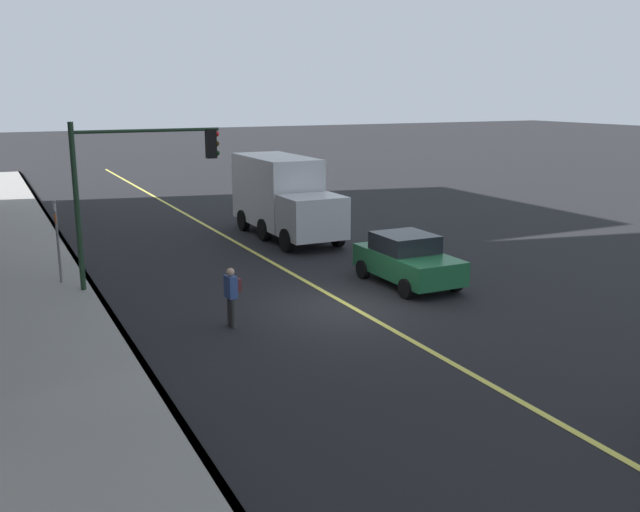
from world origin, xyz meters
TOP-DOWN VIEW (x-y plane):
  - ground at (0.00, 0.00)m, footprint 200.00×200.00m
  - sidewalk_slab at (0.00, 7.91)m, footprint 80.00×3.42m
  - curb_edge at (0.00, 6.28)m, footprint 80.00×0.16m
  - lane_stripe_center at (0.00, 0.00)m, footprint 80.00×0.16m
  - car_green at (1.16, -2.74)m, footprint 3.89×1.99m
  - truck_white at (9.88, -2.25)m, footprint 6.97×2.45m
  - pedestrian_with_backpack at (-0.27, 3.56)m, footprint 0.39×0.40m
  - traffic_light_mast at (4.50, 4.80)m, footprint 0.28×4.48m
  - street_sign_post at (5.70, 7.11)m, footprint 0.60×0.08m

SIDE VIEW (x-z plane):
  - ground at x=0.00m, z-range 0.00..0.00m
  - lane_stripe_center at x=0.00m, z-range 0.00..0.01m
  - sidewalk_slab at x=0.00m, z-range 0.00..0.15m
  - curb_edge at x=0.00m, z-range 0.00..0.15m
  - car_green at x=1.16m, z-range 0.00..1.60m
  - pedestrian_with_backpack at x=-0.27m, z-range 0.12..1.68m
  - street_sign_post at x=5.70m, z-range 0.25..2.96m
  - truck_white at x=9.88m, z-range 0.07..3.36m
  - traffic_light_mast at x=4.50m, z-range 1.00..6.10m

